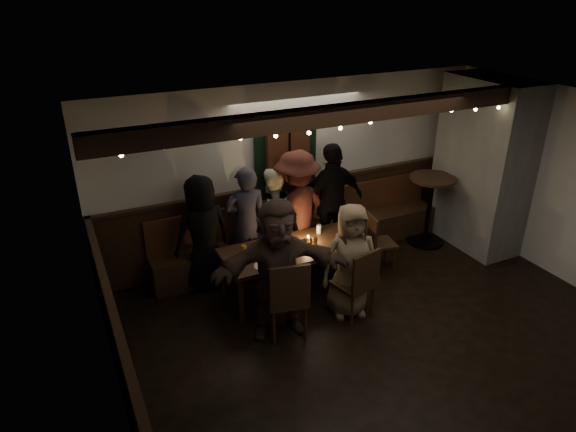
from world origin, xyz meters
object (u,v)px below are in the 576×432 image
chair_near_left (288,295)px  person_c (272,219)px  person_d (297,211)px  chair_end (377,239)px  person_a (203,233)px  person_b (246,223)px  person_e (332,202)px  person_f (278,269)px  chair_near_right (359,280)px  dining_table (294,251)px  person_g (350,261)px  high_top (430,202)px

chair_near_left → person_c: 1.69m
person_d → chair_end: bearing=128.2°
person_a → person_d: 1.36m
person_b → person_e: 1.34m
person_d → person_f: 1.57m
chair_near_right → chair_end: bearing=46.1°
chair_end → person_c: size_ratio=0.55×
dining_table → person_f: person_f is taller
person_a → person_g: size_ratio=1.07×
chair_near_left → person_b: (0.09, 1.51, 0.24)m
chair_near_left → person_f: 0.33m
chair_near_right → person_g: (-0.04, 0.16, 0.20)m
person_g → dining_table: bearing=135.2°
high_top → person_d: person_d is taller
person_d → person_g: 1.33m
high_top → person_g: size_ratio=0.75×
chair_end → person_d: 1.22m
chair_near_right → person_e: person_e is taller
person_c → person_d: 0.37m
person_d → person_e: bearing=160.0°
person_b → person_d: 0.75m
person_a → person_e: bearing=170.6°
chair_near_left → chair_end: (1.84, 0.90, -0.10)m
person_b → person_c: size_ratio=1.07×
person_e → person_f: 1.98m
dining_table → chair_near_right: size_ratio=1.99×
dining_table → person_c: (0.02, 0.77, 0.14)m
chair_near_left → person_g: (0.91, 0.13, 0.16)m
chair_near_left → person_g: person_g is taller
dining_table → person_g: size_ratio=1.29×
chair_end → person_f: 2.07m
high_top → dining_table: bearing=-171.4°
person_a → person_b: 0.62m
dining_table → person_g: (0.42, -0.69, 0.12)m
person_d → person_g: bearing=70.4°
person_b → person_g: size_ratio=1.10×
chair_near_left → dining_table: bearing=59.5°
chair_end → person_g: 1.23m
person_a → person_b: bearing=170.7°
dining_table → person_b: 0.82m
chair_near_left → person_f: (-0.05, 0.15, 0.29)m
person_f → person_g: person_f is taller
person_g → chair_near_left: bearing=-157.7°
dining_table → person_c: bearing=88.5°
dining_table → chair_end: chair_end is taller
high_top → person_c: 2.55m
dining_table → person_c: 0.79m
person_a → person_e: person_e is taller
chair_near_right → person_c: person_c is taller
person_c → person_d: bearing=147.7°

